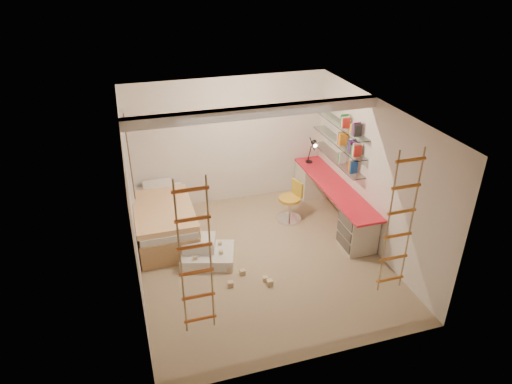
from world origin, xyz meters
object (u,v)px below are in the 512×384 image
object	(u,v)px
desk	(333,201)
swivel_chair	(290,206)
play_platform	(205,252)
bed	(164,220)

from	to	relation	value
desk	swivel_chair	bearing A→B (deg)	165.30
play_platform	desk	bearing A→B (deg)	12.80
bed	swivel_chair	size ratio (longest dim) A/B	2.46
bed	swivel_chair	xyz separation A→B (m)	(2.41, -0.16, -0.03)
desk	bed	xyz separation A→B (m)	(-3.20, 0.36, -0.07)
bed	desk	bearing A→B (deg)	-6.49
bed	swivel_chair	world-z (taller)	swivel_chair
desk	bed	size ratio (longest dim) A/B	1.40
desk	bed	bearing A→B (deg)	173.51
desk	swivel_chair	size ratio (longest dim) A/B	3.45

